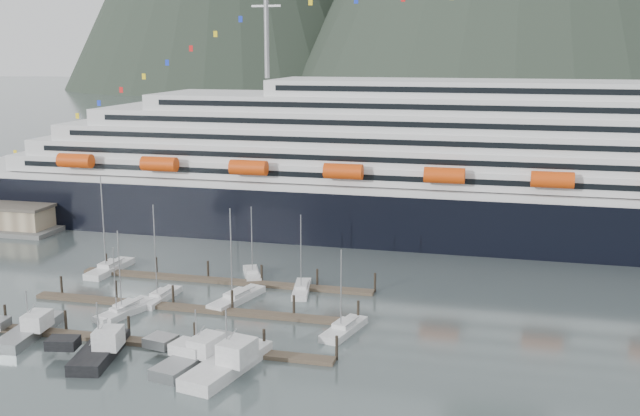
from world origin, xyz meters
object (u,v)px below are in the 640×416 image
at_px(sailboat_b, 160,297).
at_px(sailboat_h, 344,330).
at_px(sailboat_d, 237,299).
at_px(trawler_c, 196,354).
at_px(sailboat_a, 121,313).
at_px(trawler_b, 98,350).
at_px(sailboat_g, 302,289).
at_px(trawler_a, 28,330).
at_px(sailboat_e, 110,269).
at_px(trawler_d, 226,363).
at_px(cruise_ship, 466,176).
at_px(sailboat_c, 127,310).
at_px(sailboat_f, 252,274).

height_order(sailboat_b, sailboat_h, sailboat_b).
bearing_deg(sailboat_d, trawler_c, -158.25).
relative_size(sailboat_a, trawler_b, 0.85).
relative_size(sailboat_g, sailboat_h, 1.06).
relative_size(sailboat_a, trawler_a, 0.82).
bearing_deg(sailboat_g, trawler_c, 158.82).
distance_m(sailboat_e, trawler_b, 36.01).
relative_size(sailboat_a, trawler_c, 0.73).
height_order(sailboat_e, trawler_d, sailboat_e).
relative_size(sailboat_d, trawler_a, 1.16).
distance_m(sailboat_h, trawler_d, 18.12).
height_order(trawler_b, trawler_c, trawler_b).
height_order(sailboat_g, trawler_a, sailboat_g).
bearing_deg(sailboat_g, sailboat_d, 118.94).
height_order(sailboat_a, trawler_b, sailboat_a).
distance_m(sailboat_g, trawler_b, 34.02).
bearing_deg(cruise_ship, trawler_d, -107.91).
xyz_separation_m(cruise_ship, trawler_d, (-22.60, -69.91, -11.03)).
height_order(cruise_ship, sailboat_d, cruise_ship).
relative_size(sailboat_a, sailboat_c, 0.83).
relative_size(sailboat_g, trawler_c, 0.88).
bearing_deg(trawler_b, cruise_ship, -39.62).
height_order(sailboat_a, sailboat_d, sailboat_d).
bearing_deg(sailboat_f, sailboat_h, -160.37).
height_order(sailboat_c, sailboat_d, sailboat_d).
bearing_deg(sailboat_e, sailboat_h, -108.94).
bearing_deg(trawler_d, sailboat_c, 66.34).
relative_size(trawler_a, trawler_d, 0.88).
relative_size(sailboat_c, sailboat_d, 0.86).
xyz_separation_m(sailboat_e, trawler_d, (32.78, -31.90, 0.55)).
xyz_separation_m(sailboat_h, trawler_d, (-10.57, -14.71, 0.59)).
relative_size(sailboat_d, sailboat_g, 1.16).
bearing_deg(trawler_d, sailboat_a, 68.83).
distance_m(sailboat_a, sailboat_g, 26.70).
bearing_deg(sailboat_b, trawler_d, -135.55).
distance_m(sailboat_a, sailboat_b, 7.74).
bearing_deg(sailboat_b, sailboat_e, 55.57).
distance_m(sailboat_b, trawler_c, 23.45).
xyz_separation_m(sailboat_d, sailboat_h, (17.76, -8.17, -0.01)).
bearing_deg(sailboat_c, trawler_a, 154.05).
height_order(cruise_ship, trawler_c, cruise_ship).
distance_m(sailboat_d, sailboat_h, 19.55).
bearing_deg(sailboat_h, sailboat_c, 104.14).
xyz_separation_m(sailboat_g, trawler_c, (-5.28, -27.66, 0.50)).
xyz_separation_m(sailboat_f, sailboat_h, (19.63, -20.25, 0.01)).
relative_size(cruise_ship, sailboat_h, 17.75).
distance_m(sailboat_c, trawler_b, 15.22).
bearing_deg(sailboat_c, trawler_d, -114.91).
distance_m(sailboat_g, trawler_c, 28.16).
relative_size(sailboat_e, sailboat_h, 1.41).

